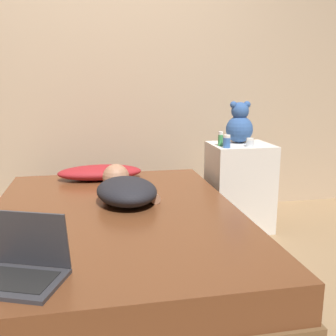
{
  "coord_description": "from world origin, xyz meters",
  "views": [
    {
      "loc": [
        -0.11,
        -2.1,
        1.14
      ],
      "look_at": [
        0.35,
        0.24,
        0.6
      ],
      "focal_mm": 42.0,
      "sensor_mm": 36.0,
      "label": 1
    }
  ],
  "objects_px": {
    "person_lying": "(125,188)",
    "teddy_bear": "(240,125)",
    "bottle_blue": "(227,141)",
    "bottle_clear": "(250,143)",
    "bottle_green": "(221,139)",
    "laptop": "(23,265)",
    "pillow": "(100,172)"
  },
  "relations": [
    {
      "from": "person_lying",
      "to": "teddy_bear",
      "type": "height_order",
      "value": "teddy_bear"
    },
    {
      "from": "bottle_blue",
      "to": "pillow",
      "type": "bearing_deg",
      "value": 166.31
    },
    {
      "from": "bottle_clear",
      "to": "person_lying",
      "type": "bearing_deg",
      "value": -159.56
    },
    {
      "from": "person_lying",
      "to": "laptop",
      "type": "xyz_separation_m",
      "value": [
        -0.45,
        -0.89,
        -0.02
      ]
    },
    {
      "from": "teddy_bear",
      "to": "bottle_blue",
      "type": "height_order",
      "value": "teddy_bear"
    },
    {
      "from": "teddy_bear",
      "to": "bottle_green",
      "type": "relative_size",
      "value": 3.0
    },
    {
      "from": "person_lying",
      "to": "teddy_bear",
      "type": "xyz_separation_m",
      "value": [
        0.93,
        0.54,
        0.3
      ]
    },
    {
      "from": "person_lying",
      "to": "teddy_bear",
      "type": "bearing_deg",
      "value": 22.03
    },
    {
      "from": "laptop",
      "to": "bottle_blue",
      "type": "bearing_deg",
      "value": 66.99
    },
    {
      "from": "pillow",
      "to": "bottle_green",
      "type": "distance_m",
      "value": 0.92
    },
    {
      "from": "bottle_green",
      "to": "laptop",
      "type": "bearing_deg",
      "value": -132.2
    },
    {
      "from": "pillow",
      "to": "laptop",
      "type": "height_order",
      "value": "laptop"
    },
    {
      "from": "teddy_bear",
      "to": "bottle_green",
      "type": "xyz_separation_m",
      "value": [
        -0.19,
        -0.12,
        -0.09
      ]
    },
    {
      "from": "pillow",
      "to": "bottle_clear",
      "type": "bearing_deg",
      "value": -11.14
    },
    {
      "from": "laptop",
      "to": "teddy_bear",
      "type": "xyz_separation_m",
      "value": [
        1.38,
        1.44,
        0.33
      ]
    },
    {
      "from": "pillow",
      "to": "person_lying",
      "type": "relative_size",
      "value": 0.96
    },
    {
      "from": "bottle_green",
      "to": "bottle_clear",
      "type": "bearing_deg",
      "value": -21.03
    },
    {
      "from": "person_lying",
      "to": "bottle_blue",
      "type": "distance_m",
      "value": 0.86
    },
    {
      "from": "pillow",
      "to": "teddy_bear",
      "type": "distance_m",
      "value": 1.12
    },
    {
      "from": "pillow",
      "to": "bottle_green",
      "type": "xyz_separation_m",
      "value": [
        0.88,
        -0.14,
        0.24
      ]
    },
    {
      "from": "pillow",
      "to": "bottle_blue",
      "type": "height_order",
      "value": "bottle_blue"
    },
    {
      "from": "pillow",
      "to": "teddy_bear",
      "type": "relative_size",
      "value": 1.93
    },
    {
      "from": "pillow",
      "to": "teddy_bear",
      "type": "bearing_deg",
      "value": -0.92
    },
    {
      "from": "bottle_clear",
      "to": "bottle_green",
      "type": "height_order",
      "value": "bottle_green"
    },
    {
      "from": "pillow",
      "to": "person_lying",
      "type": "height_order",
      "value": "person_lying"
    },
    {
      "from": "person_lying",
      "to": "bottle_blue",
      "type": "bearing_deg",
      "value": 16.0
    },
    {
      "from": "bottle_blue",
      "to": "person_lying",
      "type": "bearing_deg",
      "value": -155.7
    },
    {
      "from": "bottle_blue",
      "to": "bottle_green",
      "type": "distance_m",
      "value": 0.08
    },
    {
      "from": "bottle_clear",
      "to": "pillow",
      "type": "bearing_deg",
      "value": 168.86
    },
    {
      "from": "pillow",
      "to": "bottle_blue",
      "type": "bearing_deg",
      "value": -13.69
    },
    {
      "from": "teddy_bear",
      "to": "person_lying",
      "type": "bearing_deg",
      "value": -149.67
    },
    {
      "from": "laptop",
      "to": "bottle_clear",
      "type": "bearing_deg",
      "value": 63.22
    }
  ]
}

